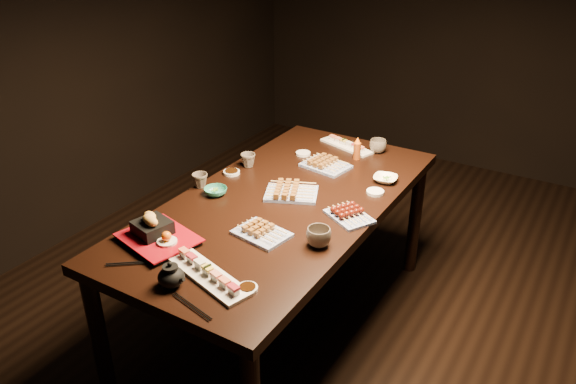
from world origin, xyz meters
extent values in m
plane|color=black|center=(0.00, 0.00, 0.00)|extent=(5.00, 5.00, 0.00)
cube|color=black|center=(-0.31, -0.07, 0.38)|extent=(1.28, 1.95, 0.75)
imported|color=#2C8670|center=(-0.61, -0.19, 0.77)|extent=(0.13, 0.13, 0.03)
imported|color=#FFF6D0|center=(0.03, 0.37, 0.76)|extent=(0.14, 0.14, 0.03)
imported|color=brown|center=(-0.73, -0.16, 0.79)|extent=(0.08, 0.08, 0.07)
imported|color=brown|center=(0.02, -0.33, 0.79)|extent=(0.14, 0.14, 0.08)
imported|color=brown|center=(-0.66, 0.16, 0.79)|extent=(0.10, 0.10, 0.07)
imported|color=brown|center=(-0.16, 0.70, 0.79)|extent=(0.11, 0.11, 0.07)
cylinder|color=brown|center=(-0.22, 0.55, 0.81)|extent=(0.04, 0.04, 0.13)
cylinder|color=white|center=(-0.69, 0.04, 0.76)|extent=(0.09, 0.09, 0.02)
cylinder|color=white|center=(0.04, 0.22, 0.76)|extent=(0.11, 0.11, 0.01)
cylinder|color=white|center=(-0.05, -0.72, 0.76)|extent=(0.10, 0.10, 0.01)
cylinder|color=white|center=(-0.50, 0.45, 0.76)|extent=(0.10, 0.10, 0.01)
camera|label=1|loc=(0.93, -2.05, 1.99)|focal=35.00mm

